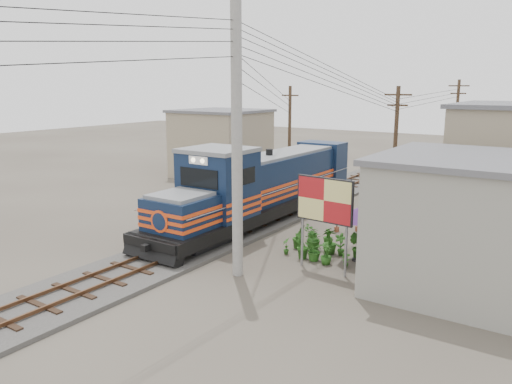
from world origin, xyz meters
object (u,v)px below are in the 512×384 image
Objects in this scene: locomotive at (263,187)px; vendor at (382,233)px; market_umbrella at (359,214)px; billboard at (324,203)px.

locomotive reaches higher than vendor.
vendor is at bearing 74.81° from market_umbrella.
locomotive is 7.37m from market_umbrella.
locomotive reaches higher than market_umbrella.
market_umbrella is (0.68, 1.79, -0.72)m from billboard.
vendor is (1.11, 3.40, -1.85)m from billboard.
locomotive is at bearing 154.66° from market_umbrella.
market_umbrella is (6.66, -3.15, 0.20)m from locomotive.
billboard is at bearing -39.58° from locomotive.
billboard reaches higher than vendor.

